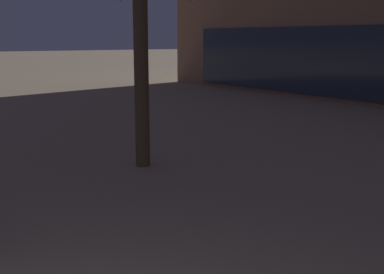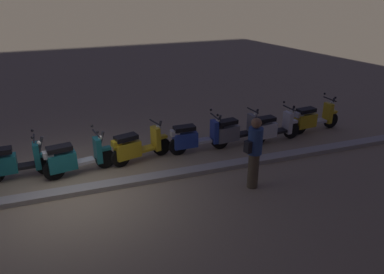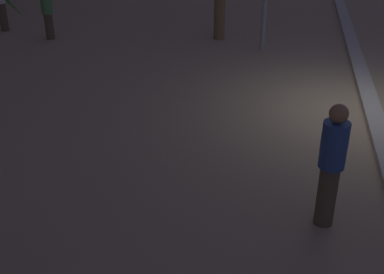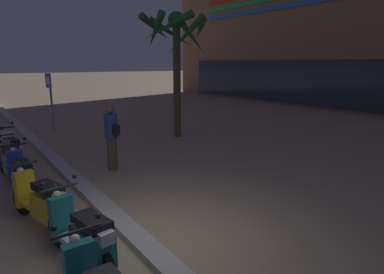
{
  "view_description": "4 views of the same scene",
  "coord_description": "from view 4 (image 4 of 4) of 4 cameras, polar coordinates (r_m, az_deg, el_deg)",
  "views": [
    {
      "loc": [
        2.33,
        -0.14,
        2.52
      ],
      "look_at": [
        -2.71,
        3.24,
        1.35
      ],
      "focal_mm": 48.06,
      "sensor_mm": 36.0,
      "label": 1
    },
    {
      "loc": [
        -0.03,
        7.94,
        4.66
      ],
      "look_at": [
        -2.72,
        0.3,
        1.23
      ],
      "focal_mm": 35.4,
      "sensor_mm": 36.0,
      "label": 2
    },
    {
      "loc": [
        -9.72,
        1.59,
        4.07
      ],
      "look_at": [
        -3.8,
        2.83,
        1.01
      ],
      "focal_mm": 45.37,
      "sensor_mm": 36.0,
      "label": 3
    },
    {
      "loc": [
        4.24,
        -2.27,
        2.82
      ],
      "look_at": [
        -2.97,
        2.8,
        0.85
      ],
      "focal_mm": 31.25,
      "sensor_mm": 36.0,
      "label": 4
    }
  ],
  "objects": [
    {
      "name": "crossing_sign",
      "position": [
        15.21,
        -23.01,
        6.61
      ],
      "size": [
        0.6,
        0.15,
        2.4
      ],
      "color": "#939399",
      "rests_on": "ground"
    },
    {
      "name": "palm_tree_by_mall_entrance",
      "position": [
        12.83,
        -2.76,
        16.15
      ],
      "size": [
        2.74,
        2.77,
        4.65
      ],
      "color": "brown",
      "rests_on": "ground"
    },
    {
      "name": "scooter_blue_gap_after_mid",
      "position": [
        8.04,
        -27.17,
        -5.97
      ],
      "size": [
        1.82,
        0.56,
        1.17
      ],
      "color": "black",
      "rests_on": "ground"
    },
    {
      "name": "scooter_white_mid_centre",
      "position": [
        10.41,
        -28.62,
        -2.12
      ],
      "size": [
        1.74,
        0.56,
        1.17
      ],
      "color": "black",
      "rests_on": "ground"
    },
    {
      "name": "scooter_yellow_tail_end",
      "position": [
        6.47,
        -24.36,
        -10.03
      ],
      "size": [
        1.74,
        0.75,
        1.04
      ],
      "color": "black",
      "rests_on": "ground"
    },
    {
      "name": "pedestrian_strolling_near_curb",
      "position": [
        9.07,
        -13.58,
        0.27
      ],
      "size": [
        0.46,
        0.34,
        1.76
      ],
      "color": "brown",
      "rests_on": "ground"
    },
    {
      "name": "curb_strip",
      "position": [
        5.47,
        -8.04,
        -17.82
      ],
      "size": [
        60.0,
        0.36,
        0.12
      ],
      "primitive_type": "cube",
      "color": "#ADA89E",
      "rests_on": "ground"
    },
    {
      "name": "ground_plane",
      "position": [
        5.57,
        -6.29,
        -17.88
      ],
      "size": [
        200.0,
        200.0,
        0.0
      ],
      "primitive_type": "plane",
      "color": "#9E896B"
    },
    {
      "name": "scooter_grey_mid_front",
      "position": [
        9.26,
        -28.59,
        -3.77
      ],
      "size": [
        1.79,
        0.59,
        1.04
      ],
      "color": "black",
      "rests_on": "ground"
    },
    {
      "name": "scooter_teal_last_in_row",
      "position": [
        5.04,
        -18.22,
        -15.97
      ],
      "size": [
        1.82,
        0.66,
        1.17
      ],
      "color": "black",
      "rests_on": "ground"
    }
  ]
}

